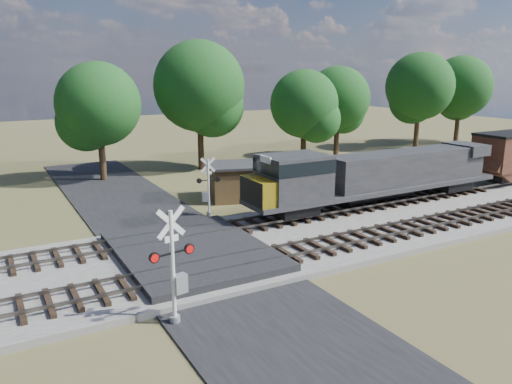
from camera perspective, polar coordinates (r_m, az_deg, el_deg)
ground at (r=24.99m, az=-6.85°, el=-7.99°), size 160.00×160.00×0.00m
ballast_bed at (r=30.26m, az=10.57°, el=-3.89°), size 140.00×10.00×0.30m
road at (r=24.97m, az=-6.86°, el=-7.90°), size 7.00×60.00×0.08m
crossing_panel at (r=25.31m, az=-7.31°, el=-6.95°), size 7.00×9.00×0.62m
track_near at (r=24.46m, az=1.77°, el=-7.34°), size 140.00×2.60×0.33m
track_far at (r=28.61m, az=-3.38°, el=-4.16°), size 140.00×2.60×0.33m
crossing_signal_near at (r=18.75m, az=-9.20°, el=-9.47°), size 1.82×0.47×4.54m
crossing_signal_far at (r=32.06m, az=-5.57°, el=-0.01°), size 1.55×0.38×3.86m
equipment_shed at (r=36.43m, az=-2.35°, el=1.26°), size 4.77×4.77×2.59m
treeline at (r=45.61m, az=-5.95°, el=10.81°), size 79.35×10.87×11.89m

